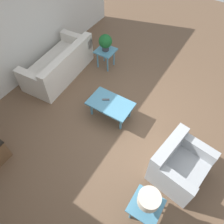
{
  "coord_description": "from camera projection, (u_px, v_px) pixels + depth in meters",
  "views": [
    {
      "loc": [
        -1.25,
        2.66,
        4.06
      ],
      "look_at": [
        0.21,
        0.33,
        0.55
      ],
      "focal_mm": 35.0,
      "sensor_mm": 36.0,
      "label": 1
    }
  ],
  "objects": [
    {
      "name": "ground_plane",
      "position": [
        127.0,
        121.0,
        5.0
      ],
      "size": [
        14.0,
        14.0,
        0.0
      ],
      "primitive_type": "plane",
      "color": "brown"
    },
    {
      "name": "wall_right",
      "position": [
        13.0,
        28.0,
        4.94
      ],
      "size": [
        0.12,
        7.2,
        2.7
      ],
      "color": "silver",
      "rests_on": "ground_plane"
    },
    {
      "name": "sofa",
      "position": [
        60.0,
        66.0,
        5.73
      ],
      "size": [
        1.07,
        2.06,
        0.82
      ],
      "rotation": [
        0.0,
        0.0,
        1.64
      ],
      "color": "silver",
      "rests_on": "ground_plane"
    },
    {
      "name": "armchair",
      "position": [
        178.0,
        165.0,
        3.98
      ],
      "size": [
        0.98,
        1.08,
        0.82
      ],
      "rotation": [
        0.0,
        0.0,
        -1.73
      ],
      "color": "#A8ADB2",
      "rests_on": "ground_plane"
    },
    {
      "name": "coffee_table",
      "position": [
        110.0,
        105.0,
        4.81
      ],
      "size": [
        0.98,
        0.6,
        0.43
      ],
      "color": "teal",
      "rests_on": "ground_plane"
    },
    {
      "name": "side_table_plant",
      "position": [
        106.0,
        53.0,
        5.85
      ],
      "size": [
        0.49,
        0.49,
        0.53
      ],
      "color": "teal",
      "rests_on": "ground_plane"
    },
    {
      "name": "side_table_lamp",
      "position": [
        146.0,
        207.0,
        3.43
      ],
      "size": [
        0.49,
        0.49,
        0.53
      ],
      "color": "teal",
      "rests_on": "ground_plane"
    },
    {
      "name": "potted_plant",
      "position": [
        105.0,
        42.0,
        5.58
      ],
      "size": [
        0.35,
        0.35,
        0.45
      ],
      "color": "#333338",
      "rests_on": "side_table_plant"
    },
    {
      "name": "table_lamp",
      "position": [
        149.0,
        200.0,
        3.13
      ],
      "size": [
        0.33,
        0.33,
        0.41
      ],
      "color": "#333333",
      "rests_on": "side_table_lamp"
    },
    {
      "name": "remote_control",
      "position": [
        106.0,
        100.0,
        4.82
      ],
      "size": [
        0.16,
        0.12,
        0.02
      ],
      "color": "#4C4C51",
      "rests_on": "coffee_table"
    }
  ]
}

